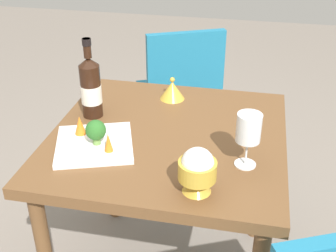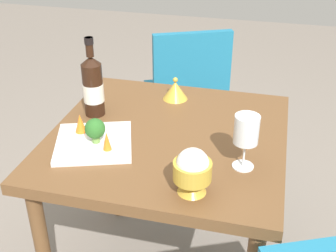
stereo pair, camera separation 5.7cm
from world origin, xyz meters
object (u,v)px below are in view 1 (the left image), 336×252
Objects in this scene: chair_near_window at (182,86)px; serving_plate at (94,144)px; rice_bowl at (197,170)px; carrot_garnish_left at (108,142)px; wine_glass at (249,129)px; broccoli_floret at (96,131)px; wine_bottle at (91,87)px; rice_bowl_lid at (172,90)px; carrot_garnish_right at (80,125)px.

chair_near_window is 0.99m from serving_plate.
carrot_garnish_left is at bearing -22.75° from rice_bowl.
wine_glass is at bearing -93.76° from chair_near_window.
rice_bowl reaches higher than carrot_garnish_left.
broccoli_floret reaches higher than carrot_garnish_left.
wine_glass is (-0.58, 0.21, 0.01)m from wine_bottle.
broccoli_floret is (-0.01, 0.01, 0.06)m from serving_plate.
rice_bowl_lid is at bearing -104.70° from carrot_garnish_left.
wine_bottle is at bearing -130.21° from chair_near_window.
wine_bottle is 1.68× the size of wine_glass.
wine_glass is at bearing 179.28° from serving_plate.
carrot_garnish_right is at bearing -33.60° from broccoli_floret.
wine_bottle is (0.21, 0.75, 0.31)m from chair_near_window.
rice_bowl_lid is 0.47m from carrot_garnish_left.
wine_glass reaches higher than carrot_garnish_left.
wine_bottle reaches higher than carrot_garnish_left.
rice_bowl is 0.39m from broccoli_floret.
serving_plate is 4.96× the size of carrot_garnish_left.
broccoli_floret is (0.11, 0.97, 0.26)m from chair_near_window.
serving_plate is at bearing 65.97° from rice_bowl_lid.
rice_bowl_lid is 1.56× the size of carrot_garnish_left.
rice_bowl_lid is at bearing -52.80° from wine_glass.
serving_plate is 0.09m from carrot_garnish_right.
rice_bowl is (0.13, 0.16, -0.05)m from wine_glass.
rice_bowl_lid is at bearing -108.91° from chair_near_window.
wine_glass is at bearing 159.74° from wine_bottle.
rice_bowl_lid is 0.44m from carrot_garnish_right.
rice_bowl is at bearing 140.18° from wine_bottle.
broccoli_floret is 0.09m from carrot_garnish_right.
carrot_garnish_left is (0.31, -0.13, -0.03)m from rice_bowl.
wine_bottle reaches higher than serving_plate.
rice_bowl is at bearing 51.39° from wine_glass.
chair_near_window is 6.00× the size of rice_bowl.
wine_glass is 0.51m from serving_plate.
wine_bottle is 2.12× the size of rice_bowl.
wine_glass is 0.57m from carrot_garnish_right.
carrot_garnish_right is at bearing -5.18° from wine_glass.
wine_glass is 0.49m from broccoli_floret.
broccoli_floret is at bearing 146.40° from carrot_garnish_right.
wine_glass is at bearing 127.20° from rice_bowl_lid.
wine_glass is at bearing -175.57° from carrot_garnish_left.
chair_near_window is 1.03m from carrot_garnish_left.
carrot_garnish_right is (0.13, -0.09, 0.00)m from carrot_garnish_left.
wine_bottle is at bearing -59.61° from carrot_garnish_left.
rice_bowl is 1.65× the size of broccoli_floret.
broccoli_floret is at bearing -0.01° from wine_glass.
chair_near_window is 4.75× the size of wine_glass.
carrot_garnish_left is at bearing 120.39° from wine_bottle.
rice_bowl_lid is (0.19, -0.58, -0.04)m from rice_bowl.
rice_bowl is 0.33m from carrot_garnish_left.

